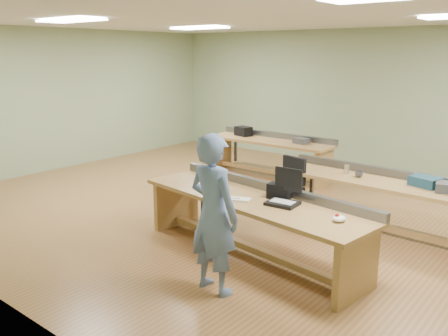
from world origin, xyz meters
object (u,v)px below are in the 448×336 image
at_px(workbench_front, 253,212).
at_px(workbench_mid, 370,192).
at_px(mug, 359,174).
at_px(parts_bin_teal, 426,181).
at_px(person, 214,214).
at_px(workbench_back, 270,149).
at_px(camera_bag, 279,191).
at_px(task_chair, 286,198).
at_px(laptop_base, 282,203).
at_px(drinks_can, 347,169).

bearing_deg(workbench_front, workbench_mid, 74.30).
bearing_deg(mug, parts_bin_teal, 6.73).
xyz_separation_m(workbench_front, person, (0.22, -1.01, 0.29)).
bearing_deg(workbench_back, camera_bag, -55.00).
height_order(person, mug, person).
height_order(workbench_back, task_chair, task_chair).
xyz_separation_m(workbench_back, laptop_base, (2.48, -3.49, 0.22)).
relative_size(workbench_back, mug, 24.06).
relative_size(workbench_mid, task_chair, 2.90).
distance_m(person, task_chair, 2.47).
bearing_deg(mug, workbench_mid, 11.68).
relative_size(workbench_mid, camera_bag, 10.26).
bearing_deg(laptop_base, workbench_mid, 74.78).
height_order(workbench_mid, drinks_can, drinks_can).
bearing_deg(laptop_base, mug, 79.98).
xyz_separation_m(workbench_back, camera_bag, (2.31, -3.29, 0.29)).
bearing_deg(mug, drinks_can, 160.25).
relative_size(workbench_mid, workbench_back, 1.03).
relative_size(parts_bin_teal, drinks_can, 2.82).
height_order(laptop_base, task_chair, task_chair).
bearing_deg(task_chair, mug, 35.26).
bearing_deg(drinks_can, camera_bag, -93.84).
height_order(laptop_base, drinks_can, drinks_can).
xyz_separation_m(workbench_back, person, (2.26, -4.47, 0.30)).
relative_size(workbench_front, laptop_base, 9.35).
xyz_separation_m(task_chair, drinks_can, (0.73, 0.48, 0.46)).
height_order(workbench_mid, mug, workbench_mid).
distance_m(workbench_front, workbench_back, 4.02).
relative_size(person, drinks_can, 13.14).
xyz_separation_m(workbench_front, workbench_mid, (0.78, 1.78, -0.01)).
relative_size(workbench_mid, mug, 24.76).
bearing_deg(camera_bag, workbench_back, 114.94).
relative_size(camera_bag, parts_bin_teal, 0.74).
bearing_deg(task_chair, laptop_base, -47.72).
xyz_separation_m(workbench_front, drinks_can, (0.38, 1.83, 0.25)).
bearing_deg(workbench_back, parts_bin_teal, -24.58).
bearing_deg(mug, laptop_base, -95.29).
xyz_separation_m(task_chair, parts_bin_teal, (1.84, 0.51, 0.46)).
bearing_deg(workbench_mid, workbench_front, -110.95).
relative_size(task_chair, parts_bin_teal, 2.62).
distance_m(laptop_base, drinks_can, 1.86).
bearing_deg(person, parts_bin_teal, -109.23).
bearing_deg(camera_bag, drinks_can, 76.01).
bearing_deg(drinks_can, workbench_front, -101.81).
height_order(workbench_mid, workbench_back, same).
height_order(workbench_front, parts_bin_teal, parts_bin_teal).
bearing_deg(workbench_front, camera_bag, 39.41).
height_order(workbench_back, drinks_can, drinks_can).
xyz_separation_m(person, parts_bin_teal, (1.27, 2.86, -0.04)).
height_order(workbench_mid, camera_bag, camera_bag).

